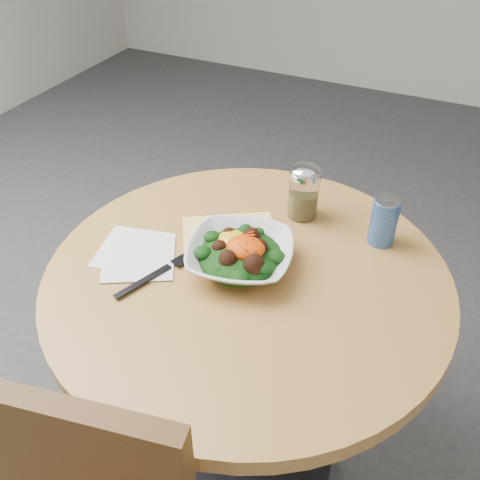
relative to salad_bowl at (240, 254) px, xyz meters
The scene contains 8 objects.
ground 0.78m from the salad_bowl, 26.53° to the right, with size 6.00×6.00×0.00m, color #303133.
table 0.23m from the salad_bowl, 26.53° to the right, with size 0.90×0.90×0.75m.
cloth_napkin 0.10m from the salad_bowl, 129.07° to the left, with size 0.22×0.20×0.00m, color #F7AE0D.
paper_napkins 0.24m from the salad_bowl, 163.82° to the right, with size 0.23×0.22×0.00m.
salad_bowl is the anchor object (origin of this frame).
fork 0.18m from the salad_bowl, 146.29° to the right, with size 0.10×0.22×0.00m.
spice_shaker 0.25m from the salad_bowl, 76.65° to the left, with size 0.08×0.08×0.14m.
beverage_can 0.35m from the salad_bowl, 40.17° to the left, with size 0.06×0.06×0.12m.
Camera 1 is at (0.36, -0.81, 1.53)m, focal length 40.00 mm.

